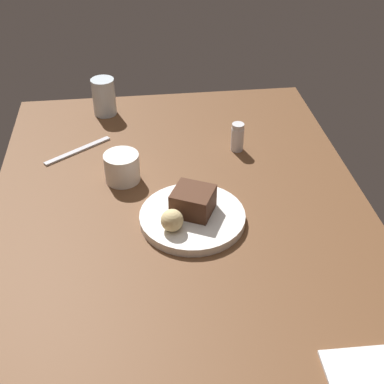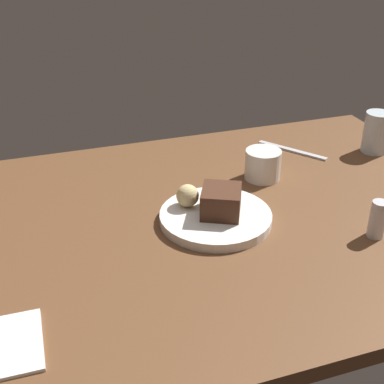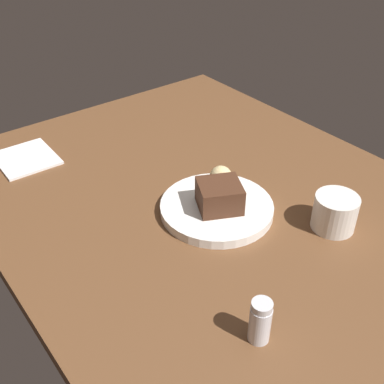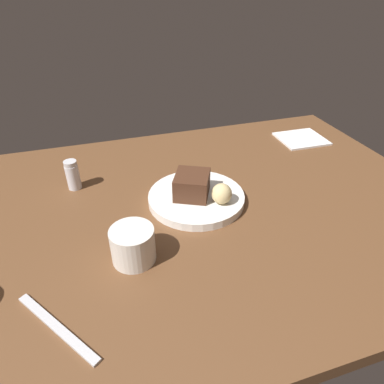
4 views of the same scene
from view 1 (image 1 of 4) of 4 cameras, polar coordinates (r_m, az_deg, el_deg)
name	(u,v)px [view 1 (image 1 of 4)]	position (r cm, az deg, el deg)	size (l,w,h in cm)	color
dining_table	(183,224)	(113.22, -1.02, -3.51)	(120.00, 84.00, 3.00)	brown
dessert_plate	(192,217)	(111.06, 0.04, -2.79)	(22.48, 22.48, 1.91)	white
chocolate_cake_slice	(193,201)	(109.45, 0.13, -1.04)	(8.14, 7.58, 5.36)	#472819
bread_roll	(172,220)	(105.28, -2.19, -3.11)	(4.64, 4.64, 4.64)	#DBC184
salt_shaker	(237,137)	(133.43, 4.98, 5.98)	(3.24, 3.24, 7.50)	silver
water_glass	(104,97)	(151.41, -9.59, 10.21)	(6.50, 6.50, 10.49)	silver
coffee_cup	(122,167)	(122.89, -7.65, 2.67)	(8.22, 8.22, 6.90)	silver
butter_knife	(78,151)	(137.12, -12.34, 4.43)	(19.00, 1.40, 0.50)	silver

